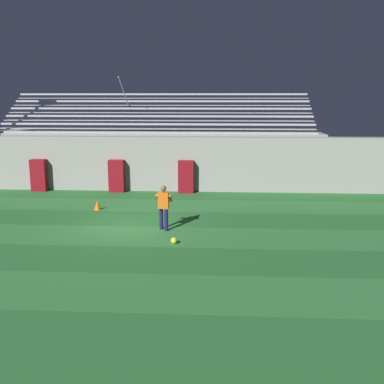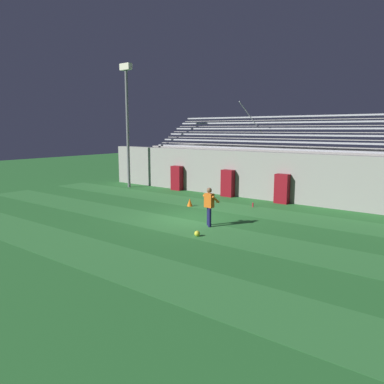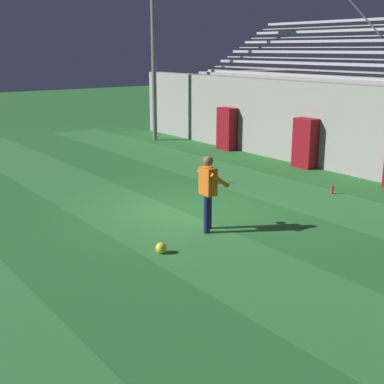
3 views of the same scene
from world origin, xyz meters
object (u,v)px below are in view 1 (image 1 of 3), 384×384
Objects in this scene: goalkeeper at (164,205)px; water_bottle at (167,199)px; padding_pillar_gate_right at (186,177)px; padding_pillar_far_left at (39,175)px; padding_pillar_gate_left at (117,176)px; soccer_ball at (174,241)px; traffic_cone at (97,205)px.

water_bottle is (-0.41, 4.64, -0.83)m from goalkeeper.
padding_pillar_gate_right is 7.64m from padding_pillar_far_left.
padding_pillar_gate_left is 3.57m from padding_pillar_gate_right.
soccer_ball is 6.28m from water_bottle.
padding_pillar_gate_right is 6.87× the size of water_bottle.
traffic_cone reaches higher than water_bottle.
water_bottle is (-0.75, -1.95, -0.70)m from padding_pillar_gate_right.
water_bottle is (2.81, -1.95, -0.70)m from padding_pillar_gate_left.
soccer_ball is (0.53, -1.58, -0.84)m from goalkeeper.
goalkeeper is (7.29, -6.58, 0.13)m from padding_pillar_far_left.
padding_pillar_gate_left is at bearing 116.05° from goalkeeper.
padding_pillar_gate_left is 7.49× the size of soccer_ball.
soccer_ball is (0.18, -8.16, -0.71)m from padding_pillar_gate_right.
water_bottle is (2.83, 1.85, -0.09)m from traffic_cone.
water_bottle is at bearing -15.77° from padding_pillar_far_left.
padding_pillar_gate_right is at bearing 68.84° from water_bottle.
traffic_cone reaches higher than soccer_ball.
padding_pillar_far_left is 6.87× the size of water_bottle.
padding_pillar_far_left is 7.49× the size of soccer_ball.
soccer_ball is (7.82, -8.16, -0.71)m from padding_pillar_far_left.
goalkeeper is (3.22, -6.58, 0.13)m from padding_pillar_gate_left.
padding_pillar_far_left is 0.99× the size of goalkeeper.
padding_pillar_far_left is at bearing 180.00° from padding_pillar_gate_right.
padding_pillar_far_left reaches higher than water_bottle.
padding_pillar_gate_left is 3.84m from traffic_cone.
soccer_ball is at bearing -81.45° from water_bottle.
goalkeeper is at bearing -40.79° from traffic_cone.
traffic_cone is (-3.58, -3.79, -0.61)m from padding_pillar_gate_right.
traffic_cone is at bearing 130.76° from soccer_ball.
traffic_cone is (4.06, -3.79, -0.61)m from padding_pillar_far_left.
goalkeeper is at bearing -63.95° from padding_pillar_gate_left.
goalkeeper reaches higher than padding_pillar_gate_left.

